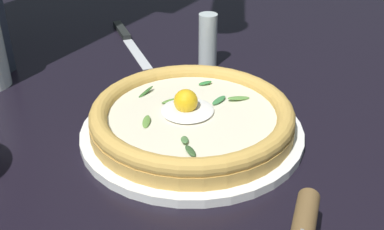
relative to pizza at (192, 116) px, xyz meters
name	(u,v)px	position (x,y,z in m)	size (l,w,h in m)	color
ground_plane	(198,124)	(0.05, 0.03, -0.05)	(2.40, 2.40, 0.03)	black
pizza_plate	(192,132)	(0.00, 0.00, -0.02)	(0.30, 0.30, 0.01)	white
pizza	(192,116)	(0.00, 0.00, 0.00)	(0.27, 0.27, 0.05)	gold
table_knife	(126,37)	(0.19, 0.33, -0.03)	(0.13, 0.22, 0.01)	silver
pepper_shaker	(208,41)	(0.19, 0.13, 0.02)	(0.03, 0.03, 0.09)	silver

